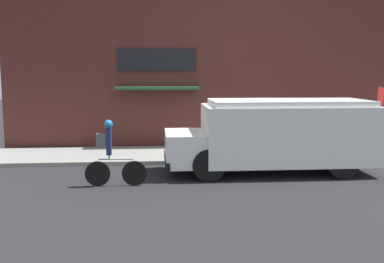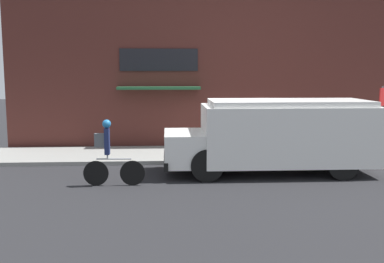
{
  "view_description": "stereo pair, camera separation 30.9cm",
  "coord_description": "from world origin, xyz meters",
  "px_view_note": "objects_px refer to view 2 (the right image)",
  "views": [
    {
      "loc": [
        -2.51,
        -14.08,
        2.98
      ],
      "look_at": [
        -1.42,
        -0.2,
        1.1
      ],
      "focal_mm": 42.0,
      "sensor_mm": 36.0,
      "label": 1
    },
    {
      "loc": [
        -2.2,
        -14.1,
        2.98
      ],
      "look_at": [
        -1.42,
        -0.2,
        1.1
      ],
      "focal_mm": 42.0,
      "sensor_mm": 36.0,
      "label": 2
    }
  ],
  "objects_px": {
    "trash_bin": "(229,140)",
    "cyclist": "(109,153)",
    "stop_sign_post": "(382,109)",
    "school_bus": "(277,134)"
  },
  "relations": [
    {
      "from": "trash_bin",
      "to": "cyclist",
      "type": "bearing_deg",
      "value": -132.62
    },
    {
      "from": "cyclist",
      "to": "trash_bin",
      "type": "distance_m",
      "value": 5.46
    },
    {
      "from": "trash_bin",
      "to": "school_bus",
      "type": "bearing_deg",
      "value": -70.05
    },
    {
      "from": "school_bus",
      "to": "trash_bin",
      "type": "relative_size",
      "value": 6.88
    },
    {
      "from": "cyclist",
      "to": "trash_bin",
      "type": "bearing_deg",
      "value": 48.98
    },
    {
      "from": "school_bus",
      "to": "trash_bin",
      "type": "distance_m",
      "value": 3.04
    },
    {
      "from": "stop_sign_post",
      "to": "trash_bin",
      "type": "height_order",
      "value": "stop_sign_post"
    },
    {
      "from": "school_bus",
      "to": "cyclist",
      "type": "xyz_separation_m",
      "value": [
        -4.71,
        -1.21,
        -0.29
      ]
    },
    {
      "from": "cyclist",
      "to": "stop_sign_post",
      "type": "distance_m",
      "value": 9.3
    },
    {
      "from": "trash_bin",
      "to": "stop_sign_post",
      "type": "bearing_deg",
      "value": -10.58
    }
  ]
}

